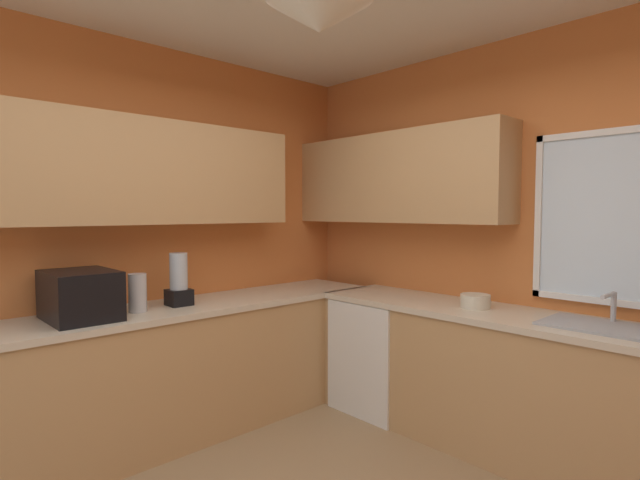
% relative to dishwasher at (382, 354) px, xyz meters
% --- Properties ---
extents(room_shell, '(4.03, 3.98, 2.78)m').
position_rel_dishwasher_xyz_m(room_shell, '(0.61, -1.10, 1.39)').
color(room_shell, '#D17238').
rests_on(room_shell, ground_plane).
extents(counter_run_left, '(0.65, 3.59, 0.90)m').
position_rel_dishwasher_xyz_m(counter_run_left, '(-0.66, -1.59, 0.02)').
color(counter_run_left, tan).
rests_on(counter_run_left, ground_plane).
extents(counter_run_back, '(3.12, 0.65, 0.90)m').
position_rel_dishwasher_xyz_m(counter_run_back, '(1.19, 0.03, 0.02)').
color(counter_run_back, tan).
rests_on(counter_run_back, ground_plane).
extents(dishwasher, '(0.60, 0.60, 0.85)m').
position_rel_dishwasher_xyz_m(dishwasher, '(0.00, 0.00, 0.00)').
color(dishwasher, white).
rests_on(dishwasher, ground_plane).
extents(microwave, '(0.48, 0.36, 0.29)m').
position_rel_dishwasher_xyz_m(microwave, '(-0.66, -2.00, 0.62)').
color(microwave, black).
rests_on(microwave, counter_run_left).
extents(kettle, '(0.11, 0.11, 0.25)m').
position_rel_dishwasher_xyz_m(kettle, '(-0.64, -1.66, 0.59)').
color(kettle, '#B7B7BC').
rests_on(kettle, counter_run_left).
extents(sink_assembly, '(0.61, 0.40, 0.19)m').
position_rel_dishwasher_xyz_m(sink_assembly, '(1.54, 0.04, 0.48)').
color(sink_assembly, '#9EA0A5').
rests_on(sink_assembly, counter_run_back).
extents(bowl, '(0.19, 0.19, 0.09)m').
position_rel_dishwasher_xyz_m(bowl, '(0.77, 0.03, 0.52)').
color(bowl, beige).
rests_on(bowl, counter_run_back).
extents(blender_appliance, '(0.15, 0.15, 0.36)m').
position_rel_dishwasher_xyz_m(blender_appliance, '(-0.66, -1.37, 0.63)').
color(blender_appliance, black).
rests_on(blender_appliance, counter_run_left).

